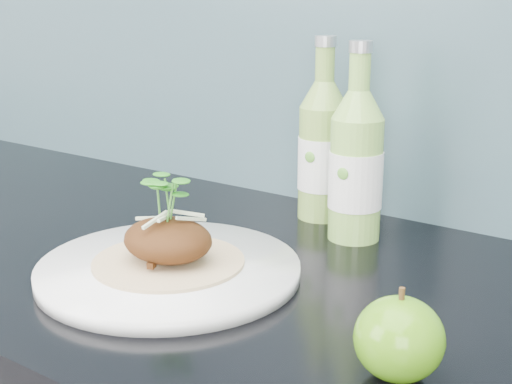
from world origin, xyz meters
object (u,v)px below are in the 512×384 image
green_apple (399,339)px  cider_bottle_right (356,166)px  dinner_plate (169,270)px  cider_bottle_left (323,151)px

green_apple → cider_bottle_right: cider_bottle_right is taller
dinner_plate → cider_bottle_right: 0.28m
cider_bottle_left → cider_bottle_right: size_ratio=1.00×
dinner_plate → green_apple: bearing=-9.7°
dinner_plate → cider_bottle_right: cider_bottle_right is taller
cider_bottle_left → cider_bottle_right: bearing=-53.4°
green_apple → cider_bottle_right: size_ratio=0.32×
cider_bottle_right → cider_bottle_left: bearing=151.8°
green_apple → dinner_plate: bearing=170.3°
green_apple → cider_bottle_right: (-0.20, 0.29, 0.06)m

